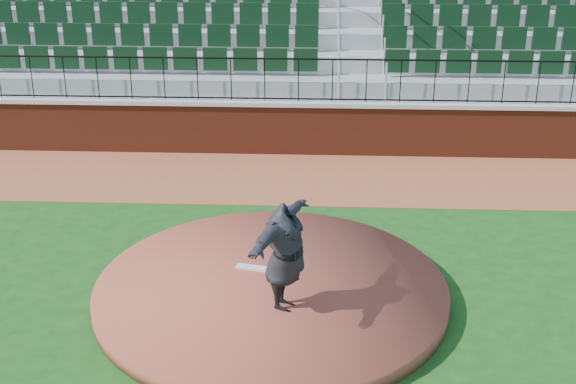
% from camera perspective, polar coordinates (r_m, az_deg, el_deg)
% --- Properties ---
extents(ground, '(90.00, 90.00, 0.00)m').
position_cam_1_polar(ground, '(12.35, -0.31, -8.30)').
color(ground, '#144313').
rests_on(ground, ground).
extents(warning_track, '(34.00, 3.20, 0.01)m').
position_cam_1_polar(warning_track, '(17.19, 0.58, 1.11)').
color(warning_track, brown).
rests_on(warning_track, ground).
extents(field_wall, '(34.00, 0.35, 1.20)m').
position_cam_1_polar(field_wall, '(18.49, 0.76, 4.67)').
color(field_wall, maroon).
rests_on(field_wall, ground).
extents(wall_cap, '(34.00, 0.45, 0.10)m').
position_cam_1_polar(wall_cap, '(18.29, 0.77, 6.60)').
color(wall_cap, '#B7B7B7').
rests_on(wall_cap, field_wall).
extents(wall_railing, '(34.00, 0.05, 1.00)m').
position_cam_1_polar(wall_railing, '(18.15, 0.78, 8.27)').
color(wall_railing, black).
rests_on(wall_railing, wall_cap).
extents(seating_stands, '(34.00, 5.10, 4.60)m').
position_cam_1_polar(seating_stands, '(20.69, 1.03, 11.53)').
color(seating_stands, gray).
rests_on(seating_stands, ground).
extents(concourse_wall, '(34.00, 0.50, 5.50)m').
position_cam_1_polar(concourse_wall, '(23.36, 1.24, 13.98)').
color(concourse_wall, maroon).
rests_on(concourse_wall, ground).
extents(pitchers_mound, '(5.65, 5.65, 0.25)m').
position_cam_1_polar(pitchers_mound, '(12.46, -1.26, -7.33)').
color(pitchers_mound, brown).
rests_on(pitchers_mound, ground).
extents(pitching_rubber, '(0.57, 0.25, 0.04)m').
position_cam_1_polar(pitching_rubber, '(12.85, -2.64, -5.62)').
color(pitching_rubber, silver).
rests_on(pitching_rubber, pitchers_mound).
extents(pitcher, '(1.20, 2.20, 1.73)m').
position_cam_1_polar(pitcher, '(11.37, -0.22, -4.80)').
color(pitcher, black).
rests_on(pitcher, pitchers_mound).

